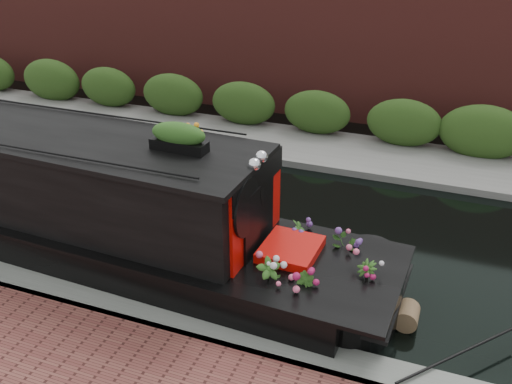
% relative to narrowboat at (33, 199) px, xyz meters
% --- Properties ---
extents(ground, '(80.00, 80.00, 0.00)m').
position_rel_narrowboat_xyz_m(ground, '(3.51, 1.92, -0.90)').
color(ground, black).
rests_on(ground, ground).
extents(near_bank_coping, '(40.00, 0.60, 0.50)m').
position_rel_narrowboat_xyz_m(near_bank_coping, '(3.51, -1.38, -0.90)').
color(near_bank_coping, slate).
rests_on(near_bank_coping, ground).
extents(far_bank_path, '(40.00, 2.40, 0.34)m').
position_rel_narrowboat_xyz_m(far_bank_path, '(3.51, 6.12, -0.90)').
color(far_bank_path, slate).
rests_on(far_bank_path, ground).
extents(far_hedge, '(40.00, 1.10, 2.80)m').
position_rel_narrowboat_xyz_m(far_hedge, '(3.51, 7.02, -0.90)').
color(far_hedge, '#284517').
rests_on(far_hedge, ground).
extents(far_brick_wall, '(40.00, 1.00, 8.00)m').
position_rel_narrowboat_xyz_m(far_brick_wall, '(3.51, 9.12, -0.90)').
color(far_brick_wall, maroon).
rests_on(far_brick_wall, ground).
extents(narrowboat, '(13.02, 2.79, 3.05)m').
position_rel_narrowboat_xyz_m(narrowboat, '(0.00, 0.00, 0.00)').
color(narrowboat, black).
rests_on(narrowboat, ground).
extents(rope_fender, '(0.36, 0.42, 0.36)m').
position_rel_narrowboat_xyz_m(rope_fender, '(6.90, 0.00, -0.72)').
color(rope_fender, brown).
rests_on(rope_fender, ground).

